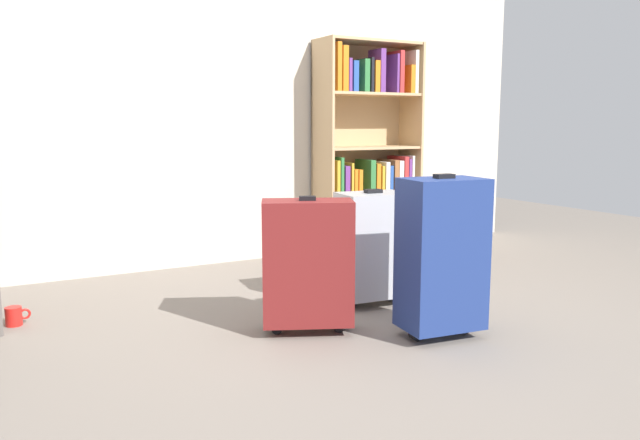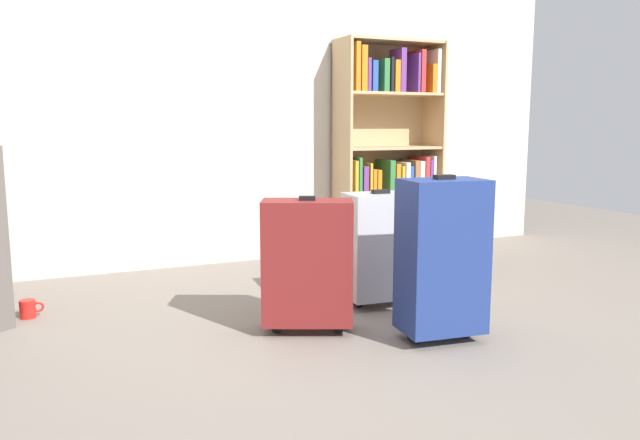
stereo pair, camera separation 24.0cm
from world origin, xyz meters
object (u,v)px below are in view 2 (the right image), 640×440
Objects in this scene: suitcase_navy_blue at (442,256)px; mug at (28,309)px; bookshelf at (387,142)px; storage_box at (411,248)px; suitcase_dark_red at (307,262)px; suitcase_silver at (380,246)px.

mug is at bearing 146.57° from suitcase_navy_blue.
bookshelf is 2.09× the size of suitcase_navy_blue.
suitcase_dark_red is at bearing -140.17° from storage_box.
suitcase_navy_blue reaches higher than storage_box.
suitcase_dark_red reaches higher than suitcase_silver.
storage_box is 0.74× the size of suitcase_silver.
storage_box is at bearing 48.00° from suitcase_silver.
suitcase_navy_blue is (1.76, -1.16, 0.35)m from mug.
bookshelf is 3.38× the size of storage_box.
mug is 0.15× the size of suitcase_navy_blue.
bookshelf reaches higher than suitcase_dark_red.
mug is 1.51m from suitcase_dark_red.
bookshelf is 2.05m from suitcase_dark_red.
suitcase_navy_blue is at bearing -112.91° from bookshelf.
suitcase_dark_red is at bearing 145.46° from suitcase_navy_blue.
suitcase_navy_blue reaches higher than suitcase_silver.
storage_box is 1.64m from suitcase_dark_red.
suitcase_dark_red is (-1.30, -1.50, -0.52)m from bookshelf.
suitcase_dark_red is 0.61m from suitcase_silver.
suitcase_dark_red is at bearing -32.96° from mug.
suitcase_navy_blue is at bearing -33.43° from mug.
mug is (-2.55, -0.69, -0.82)m from bookshelf.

